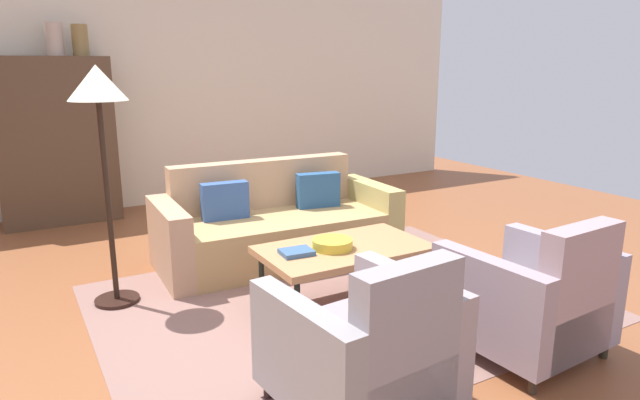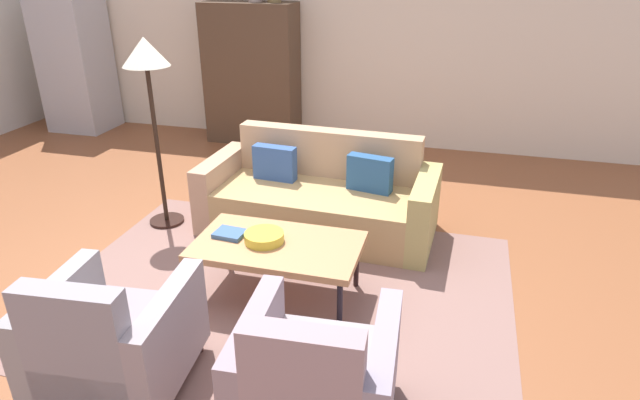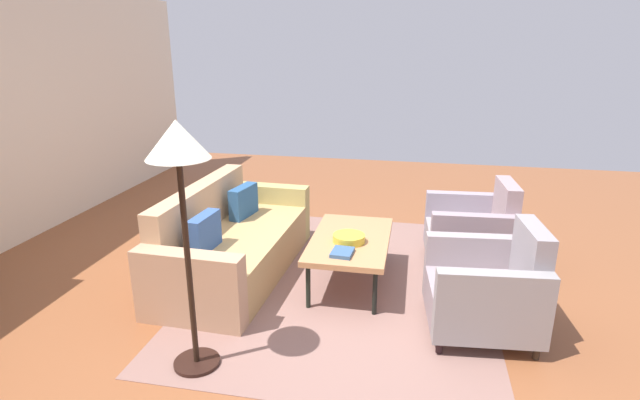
{
  "view_description": "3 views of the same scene",
  "coord_description": "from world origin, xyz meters",
  "px_view_note": "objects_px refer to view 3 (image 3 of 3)",
  "views": [
    {
      "loc": [
        -1.5,
        -3.36,
        1.73
      ],
      "look_at": [
        0.5,
        0.16,
        0.73
      ],
      "focal_mm": 31.24,
      "sensor_mm": 36.0,
      "label": 1
    },
    {
      "loc": [
        1.71,
        -3.36,
        2.35
      ],
      "look_at": [
        0.73,
        0.27,
        0.63
      ],
      "focal_mm": 30.35,
      "sensor_mm": 36.0,
      "label": 2
    },
    {
      "loc": [
        -3.64,
        -0.69,
        2.17
      ],
      "look_at": [
        0.59,
        0.14,
        0.78
      ],
      "focal_mm": 27.75,
      "sensor_mm": 36.0,
      "label": 3
    }
  ],
  "objects_px": {
    "coffee_table": "(350,242)",
    "floor_lamp": "(179,164)",
    "couch": "(229,244)",
    "armchair_right": "(475,234)",
    "book_stack": "(342,252)",
    "armchair_left": "(491,291)",
    "fruit_bowl": "(349,238)"
  },
  "relations": [
    {
      "from": "couch",
      "to": "armchair_left",
      "type": "height_order",
      "value": "armchair_left"
    },
    {
      "from": "coffee_table",
      "to": "floor_lamp",
      "type": "relative_size",
      "value": 0.7
    },
    {
      "from": "couch",
      "to": "book_stack",
      "type": "distance_m",
      "value": 1.24
    },
    {
      "from": "couch",
      "to": "armchair_right",
      "type": "xyz_separation_m",
      "value": [
        0.6,
        -2.35,
        0.06
      ]
    },
    {
      "from": "couch",
      "to": "book_stack",
      "type": "xyz_separation_m",
      "value": [
        -0.38,
        -1.17,
        0.18
      ]
    },
    {
      "from": "floor_lamp",
      "to": "armchair_right",
      "type": "bearing_deg",
      "value": -45.02
    },
    {
      "from": "armchair_left",
      "to": "coffee_table",
      "type": "bearing_deg",
      "value": 57.71
    },
    {
      "from": "fruit_bowl",
      "to": "floor_lamp",
      "type": "bearing_deg",
      "value": 146.74
    },
    {
      "from": "fruit_bowl",
      "to": "floor_lamp",
      "type": "relative_size",
      "value": 0.17
    },
    {
      "from": "armchair_right",
      "to": "book_stack",
      "type": "height_order",
      "value": "armchair_right"
    },
    {
      "from": "couch",
      "to": "book_stack",
      "type": "height_order",
      "value": "couch"
    },
    {
      "from": "coffee_table",
      "to": "book_stack",
      "type": "height_order",
      "value": "book_stack"
    },
    {
      "from": "armchair_left",
      "to": "fruit_bowl",
      "type": "xyz_separation_m",
      "value": [
        0.49,
        1.17,
        0.14
      ]
    },
    {
      "from": "coffee_table",
      "to": "floor_lamp",
      "type": "height_order",
      "value": "floor_lamp"
    },
    {
      "from": "coffee_table",
      "to": "armchair_right",
      "type": "xyz_separation_m",
      "value": [
        0.6,
        -1.17,
        -0.07
      ]
    },
    {
      "from": "armchair_left",
      "to": "floor_lamp",
      "type": "distance_m",
      "value": 2.47
    },
    {
      "from": "book_stack",
      "to": "armchair_right",
      "type": "bearing_deg",
      "value": -50.36
    },
    {
      "from": "couch",
      "to": "floor_lamp",
      "type": "bearing_deg",
      "value": 14.29
    },
    {
      "from": "armchair_left",
      "to": "armchair_right",
      "type": "relative_size",
      "value": 1.0
    },
    {
      "from": "armchair_right",
      "to": "coffee_table",
      "type": "bearing_deg",
      "value": 113.85
    },
    {
      "from": "couch",
      "to": "armchair_left",
      "type": "distance_m",
      "value": 2.43
    },
    {
      "from": "couch",
      "to": "floor_lamp",
      "type": "distance_m",
      "value": 1.87
    },
    {
      "from": "armchair_left",
      "to": "floor_lamp",
      "type": "xyz_separation_m",
      "value": [
        -0.85,
        2.04,
        1.1
      ]
    },
    {
      "from": "couch",
      "to": "armchair_left",
      "type": "bearing_deg",
      "value": 78.01
    },
    {
      "from": "coffee_table",
      "to": "fruit_bowl",
      "type": "height_order",
      "value": "fruit_bowl"
    },
    {
      "from": "armchair_left",
      "to": "book_stack",
      "type": "relative_size",
      "value": 3.82
    },
    {
      "from": "coffee_table",
      "to": "floor_lamp",
      "type": "distance_m",
      "value": 1.98
    },
    {
      "from": "armchair_left",
      "to": "armchair_right",
      "type": "height_order",
      "value": "same"
    },
    {
      "from": "armchair_left",
      "to": "fruit_bowl",
      "type": "distance_m",
      "value": 1.27
    },
    {
      "from": "couch",
      "to": "armchair_right",
      "type": "height_order",
      "value": "armchair_right"
    },
    {
      "from": "armchair_right",
      "to": "book_stack",
      "type": "bearing_deg",
      "value": 126.11
    },
    {
      "from": "couch",
      "to": "armchair_right",
      "type": "distance_m",
      "value": 2.43
    }
  ]
}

